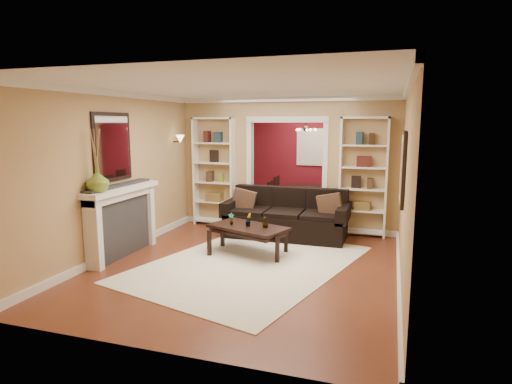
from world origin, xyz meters
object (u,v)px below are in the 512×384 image
(bookshelf_left, at_px, (214,172))
(dining_table, at_px, (305,201))
(coffee_table, at_px, (248,240))
(bookshelf_right, at_px, (363,177))
(sofa, at_px, (286,214))
(fireplace, at_px, (124,222))

(bookshelf_left, relative_size, dining_table, 1.33)
(coffee_table, bearing_deg, bookshelf_left, 147.36)
(bookshelf_left, relative_size, bookshelf_right, 1.00)
(sofa, bearing_deg, dining_table, 92.07)
(fireplace, xyz_separation_m, dining_table, (2.18, 4.19, -0.27))
(bookshelf_right, height_order, dining_table, bookshelf_right)
(coffee_table, height_order, dining_table, dining_table)
(bookshelf_right, bearing_deg, fireplace, -145.20)
(fireplace, bearing_deg, bookshelf_left, 77.95)
(bookshelf_right, distance_m, dining_table, 2.37)
(coffee_table, height_order, fireplace, fireplace)
(bookshelf_left, xyz_separation_m, fireplace, (-0.54, -2.53, -0.57))
(fireplace, bearing_deg, dining_table, 62.51)
(bookshelf_right, relative_size, dining_table, 1.33)
(dining_table, bearing_deg, fireplace, 152.51)
(sofa, distance_m, coffee_table, 1.31)
(bookshelf_right, xyz_separation_m, dining_table, (-1.46, 1.66, -0.84))
(coffee_table, relative_size, fireplace, 0.75)
(sofa, height_order, fireplace, fireplace)
(coffee_table, relative_size, bookshelf_left, 0.56)
(sofa, xyz_separation_m, coffee_table, (-0.34, -1.25, -0.22))
(coffee_table, relative_size, dining_table, 0.74)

